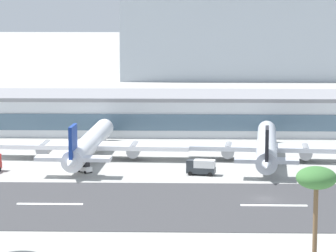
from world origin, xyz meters
name	(u,v)px	position (x,y,z in m)	size (l,w,h in m)	color
ground_plane	(265,199)	(0.00, 0.00, 0.00)	(1400.00, 1400.00, 0.00)	#9E9E99
runway_strip	(267,206)	(0.00, -5.12, 0.04)	(800.00, 35.65, 0.08)	#38383A
runway_centreline_dash_3	(50,204)	(-39.19, -5.12, 0.09)	(12.00, 1.20, 0.01)	white
runway_centreline_dash_4	(274,205)	(1.24, -5.12, 0.09)	(12.00, 1.20, 0.01)	white
terminal_building	(186,113)	(-15.18, 78.36, 5.30)	(171.65, 24.60, 10.60)	silver
distant_hotel_block	(276,24)	(23.82, 227.05, 24.30)	(136.58, 29.74, 48.61)	#A8B2BC
airliner_navy_tail_gate_0	(89,145)	(-37.15, 37.02, 3.47)	(46.48, 52.19, 10.89)	white
airliner_black_tail_gate_1	(267,147)	(3.46, 35.89, 3.43)	(39.19, 51.50, 10.76)	silver
service_baggage_tug_0	(85,168)	(-36.30, 23.00, 1.05)	(3.38, 3.40, 2.20)	white
service_box_truck_1	(201,167)	(-11.56, 20.98, 1.79)	(6.33, 3.56, 3.25)	#2D3338
palm_tree_1	(316,180)	(3.36, -40.81, 12.58)	(5.59, 5.59, 14.46)	brown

